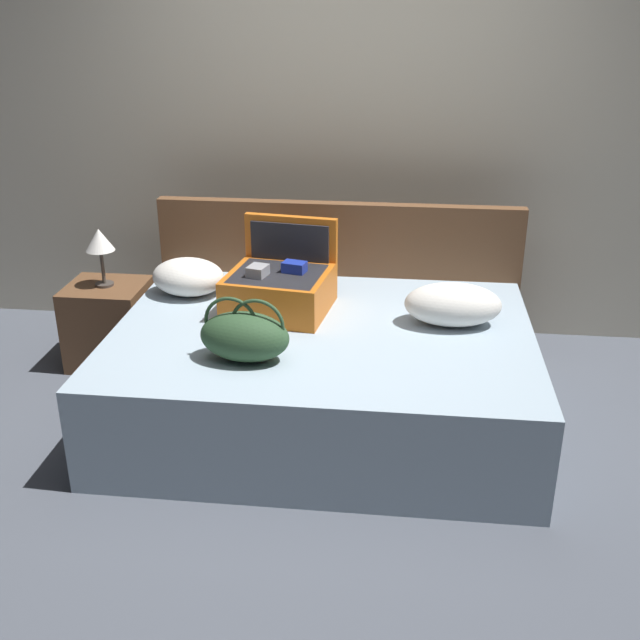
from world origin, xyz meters
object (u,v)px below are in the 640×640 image
Objects in this scene: bed at (323,375)px; nightstand at (109,324)px; table_lamp at (100,242)px; duffel_bag at (245,336)px; hard_case_large at (280,286)px; pillow_near_headboard at (188,277)px; pillow_center_head at (453,304)px.

nightstand is at bearing 158.74° from bed.
bed is 6.12× the size of table_lamp.
hard_case_large is at bearing 83.99° from duffel_bag.
pillow_near_headboard reaches higher than bed.
bed is 0.51m from hard_case_large.
hard_case_large is 1.16m from nightstand.
hard_case_large is at bearing -14.78° from nightstand.
hard_case_large is 1.67× the size of table_lamp.
duffel_bag is 1.28× the size of table_lamp.
hard_case_large is 1.16× the size of nightstand.
pillow_near_headboard is 0.83× the size of pillow_center_head.
nightstand is (-1.05, 0.28, -0.39)m from hard_case_large.
table_lamp is (-0.53, 0.12, 0.14)m from pillow_near_headboard.
table_lamp is (-1.05, 0.28, 0.11)m from hard_case_large.
table_lamp is at bearing 172.97° from hard_case_large.
nightstand is (-0.99, 0.87, -0.37)m from duffel_bag.
table_lamp is at bearing 167.44° from pillow_near_headboard.
bed is at bearing -21.26° from table_lamp.
bed is 4.79× the size of duffel_bag.
pillow_near_headboard reaches higher than nightstand.
pillow_center_head is (0.93, 0.50, -0.01)m from duffel_bag.
pillow_center_head is (0.63, 0.14, 0.35)m from bed.
hard_case_large reaches higher than bed.
hard_case_large is 0.55m from pillow_near_headboard.
bed is at bearing 49.53° from duffel_bag.
pillow_near_headboard is (-0.77, 0.39, 0.35)m from bed.
nightstand is at bearing 169.23° from pillow_center_head.
hard_case_large is at bearing 174.21° from pillow_center_head.
duffel_bag is 1.08× the size of pillow_near_headboard.
table_lamp is (0.00, 0.00, 0.49)m from nightstand.
pillow_near_headboard is at bearing -12.56° from nightstand.
table_lamp reaches higher than bed.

